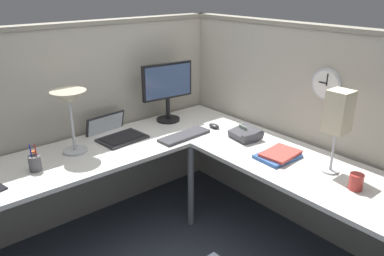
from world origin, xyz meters
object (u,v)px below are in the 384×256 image
(office_phone, at_px, (246,134))
(monitor, at_px, (168,88))
(desk_lamp_dome, at_px, (69,102))
(desk_lamp_paper, at_px, (338,114))
(keyboard, at_px, (184,136))
(laptop, at_px, (115,133))
(book_stack, at_px, (279,155))
(coffee_mug, at_px, (356,182))
(wall_clock, at_px, (327,84))
(computer_mouse, at_px, (214,126))
(pen_cup, at_px, (35,163))

(office_phone, bearing_deg, monitor, 106.59)
(monitor, xyz_separation_m, desk_lamp_dome, (-0.88, -0.09, 0.07))
(desk_lamp_paper, bearing_deg, desk_lamp_dome, 130.31)
(keyboard, bearing_deg, laptop, 134.55)
(office_phone, bearing_deg, laptop, 136.92)
(book_stack, bearing_deg, coffee_mug, -89.08)
(laptop, distance_m, book_stack, 1.25)
(office_phone, height_order, wall_clock, wall_clock)
(monitor, height_order, book_stack, monitor)
(office_phone, bearing_deg, computer_mouse, 94.67)
(office_phone, xyz_separation_m, wall_clock, (0.30, -0.44, 0.43))
(laptop, relative_size, wall_clock, 1.88)
(desk_lamp_paper, distance_m, coffee_mug, 0.41)
(computer_mouse, height_order, desk_lamp_paper, desk_lamp_paper)
(pen_cup, relative_size, desk_lamp_paper, 0.34)
(desk_lamp_paper, relative_size, wall_clock, 2.41)
(pen_cup, bearing_deg, coffee_mug, -46.60)
(office_phone, bearing_deg, pen_cup, 160.29)
(monitor, height_order, desk_lamp_dome, monitor)
(computer_mouse, xyz_separation_m, coffee_mug, (-0.04, -1.24, 0.03))
(monitor, height_order, pen_cup, monitor)
(monitor, bearing_deg, laptop, -178.10)
(keyboard, distance_m, computer_mouse, 0.31)
(keyboard, distance_m, coffee_mug, 1.27)
(computer_mouse, height_order, book_stack, book_stack)
(computer_mouse, bearing_deg, keyboard, 179.39)
(office_phone, xyz_separation_m, desk_lamp_paper, (0.02, -0.70, 0.35))
(pen_cup, distance_m, desk_lamp_paper, 1.90)
(pen_cup, distance_m, coffee_mug, 1.95)
(laptop, bearing_deg, book_stack, -58.00)
(keyboard, relative_size, wall_clock, 1.95)
(computer_mouse, relative_size, pen_cup, 0.58)
(wall_clock, bearing_deg, keyboard, 129.84)
(laptop, xyz_separation_m, desk_lamp_dome, (-0.36, -0.08, 0.34))
(desk_lamp_paper, bearing_deg, wall_clock, 43.23)
(keyboard, xyz_separation_m, desk_lamp_dome, (-0.76, 0.29, 0.35))
(laptop, bearing_deg, keyboard, -41.95)
(coffee_mug, bearing_deg, desk_lamp_paper, 67.73)
(keyboard, xyz_separation_m, wall_clock, (0.64, -0.77, 0.46))
(keyboard, bearing_deg, computer_mouse, -4.10)
(laptop, distance_m, keyboard, 0.54)
(desk_lamp_dome, bearing_deg, office_phone, -29.31)
(keyboard, bearing_deg, coffee_mug, -81.23)
(monitor, bearing_deg, office_phone, -73.41)
(computer_mouse, bearing_deg, laptop, 152.91)
(desk_lamp_dome, distance_m, coffee_mug, 1.87)
(keyboard, bearing_deg, desk_lamp_dome, 155.90)
(desk_lamp_dome, bearing_deg, desk_lamp_paper, -49.69)
(pen_cup, xyz_separation_m, desk_lamp_paper, (1.43, -1.20, 0.33))
(desk_lamp_dome, height_order, desk_lamp_paper, desk_lamp_paper)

